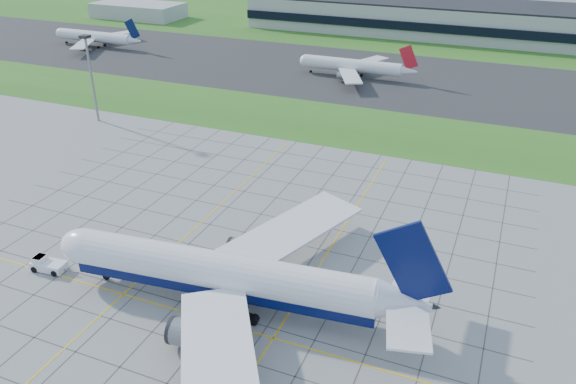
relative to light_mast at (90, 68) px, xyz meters
name	(u,v)px	position (x,y,z in m)	size (l,w,h in m)	color
ground	(180,302)	(70.00, -65.00, -16.18)	(1400.00, 1400.00, 0.00)	gray
grass_median	(343,125)	(70.00, 25.00, -16.16)	(700.00, 35.00, 0.04)	#295F1B
asphalt_taxiway	(387,77)	(70.00, 80.00, -16.15)	(700.00, 75.00, 0.04)	#383838
grass_far	(436,24)	(70.00, 190.00, -16.16)	(700.00, 145.00, 0.04)	#295F1B
apron_markings	(215,267)	(70.43, -53.91, -16.17)	(120.00, 130.00, 0.03)	#474744
terminal	(515,23)	(110.00, 164.87, -8.29)	(260.00, 43.00, 15.80)	#B7B7B2
service_block	(138,10)	(-90.00, 145.00, -12.18)	(50.00, 25.00, 8.00)	#B7B7B2
light_mast	(90,68)	(0.00, 0.00, 0.00)	(2.50, 2.50, 25.60)	gray
airliner	(226,275)	(77.46, -62.17, -10.49)	(66.09, 66.66, 20.82)	white
pushback_tug	(47,264)	(42.87, -66.25, -15.03)	(9.38, 3.81, 2.58)	white
crew_near	(32,264)	(39.88, -67.03, -15.39)	(0.57, 0.38, 1.57)	black
distant_jet_0	(96,37)	(-64.65, 77.94, -11.69)	(44.45, 42.66, 14.08)	white
distant_jet_1	(354,66)	(58.06, 74.91, -11.69)	(43.10, 42.66, 14.08)	white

